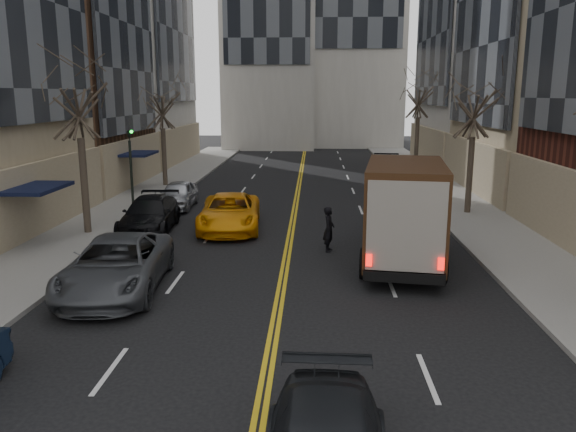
% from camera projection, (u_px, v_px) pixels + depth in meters
% --- Properties ---
extents(sidewalk_left, '(4.00, 66.00, 0.15)m').
position_uv_depth(sidewalk_left, '(134.00, 203.00, 31.25)').
color(sidewalk_left, slate).
rests_on(sidewalk_left, ground).
extents(sidewalk_right, '(4.00, 66.00, 0.15)m').
position_uv_depth(sidewalk_right, '(461.00, 206.00, 30.44)').
color(sidewalk_right, slate).
rests_on(sidewalk_right, ground).
extents(tree_lf_mid, '(3.20, 3.20, 8.91)m').
position_uv_depth(tree_lf_mid, '(76.00, 79.00, 23.02)').
color(tree_lf_mid, '#382D23').
rests_on(tree_lf_mid, sidewalk_left).
extents(tree_lf_far, '(3.20, 3.20, 8.12)m').
position_uv_depth(tree_lf_far, '(161.00, 94.00, 35.83)').
color(tree_lf_far, '#382D23').
rests_on(tree_lf_far, sidewalk_left).
extents(tree_rt_mid, '(3.20, 3.20, 8.32)m').
position_uv_depth(tree_rt_mid, '(476.00, 91.00, 27.20)').
color(tree_rt_mid, '#382D23').
rests_on(tree_rt_mid, sidewalk_right).
extents(tree_rt_far, '(3.20, 3.20, 9.11)m').
position_uv_depth(tree_rt_far, '(420.00, 84.00, 41.72)').
color(tree_rt_far, '#382D23').
rests_on(tree_rt_far, sidewalk_right).
extents(traffic_signal, '(0.29, 0.26, 4.70)m').
position_uv_depth(traffic_signal, '(131.00, 165.00, 25.71)').
color(traffic_signal, black).
rests_on(traffic_signal, sidewalk_left).
extents(ups_truck, '(3.48, 7.09, 3.73)m').
position_uv_depth(ups_truck, '(404.00, 213.00, 19.87)').
color(ups_truck, black).
rests_on(ups_truck, ground).
extents(taxi, '(3.07, 5.87, 1.58)m').
position_uv_depth(taxi, '(230.00, 212.00, 25.31)').
color(taxi, orange).
rests_on(taxi, ground).
extents(pedestrian, '(0.52, 0.70, 1.76)m').
position_uv_depth(pedestrian, '(329.00, 229.00, 21.76)').
color(pedestrian, black).
rests_on(pedestrian, ground).
extents(parked_lf_c, '(3.20, 6.13, 1.65)m').
position_uv_depth(parked_lf_c, '(116.00, 265.00, 17.38)').
color(parked_lf_c, '#46494D').
rests_on(parked_lf_c, ground).
extents(parked_lf_d, '(2.44, 5.32, 1.51)m').
position_uv_depth(parked_lf_d, '(150.00, 215.00, 24.98)').
color(parked_lf_d, black).
rests_on(parked_lf_d, ground).
extents(parked_lf_e, '(1.79, 4.26, 1.44)m').
position_uv_depth(parked_lf_e, '(178.00, 195.00, 30.16)').
color(parked_lf_e, '#AEB0B6').
rests_on(parked_lf_e, ground).
extents(parked_rt_a, '(2.14, 4.80, 1.53)m').
position_uv_depth(parked_rt_a, '(407.00, 216.00, 24.56)').
color(parked_rt_a, '#54555C').
rests_on(parked_rt_a, ground).
extents(parked_rt_b, '(2.63, 5.16, 1.40)m').
position_uv_depth(parked_rt_b, '(398.00, 180.00, 35.34)').
color(parked_rt_b, '#ADB0B5').
rests_on(parked_rt_b, ground).
extents(parked_rt_c, '(2.85, 5.70, 1.59)m').
position_uv_depth(parked_rt_c, '(386.00, 167.00, 41.05)').
color(parked_rt_c, black).
rests_on(parked_rt_c, ground).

